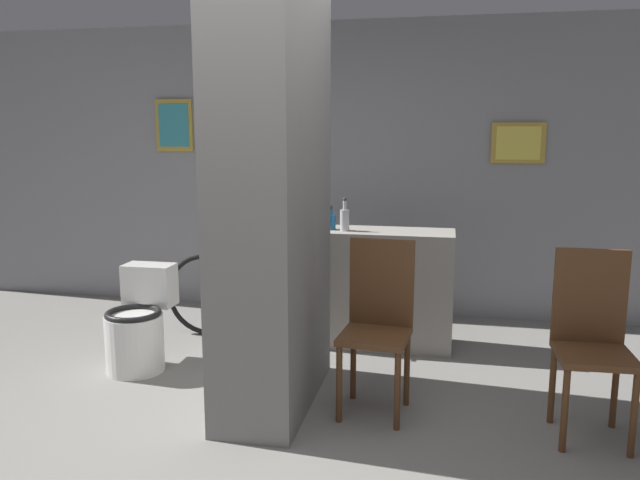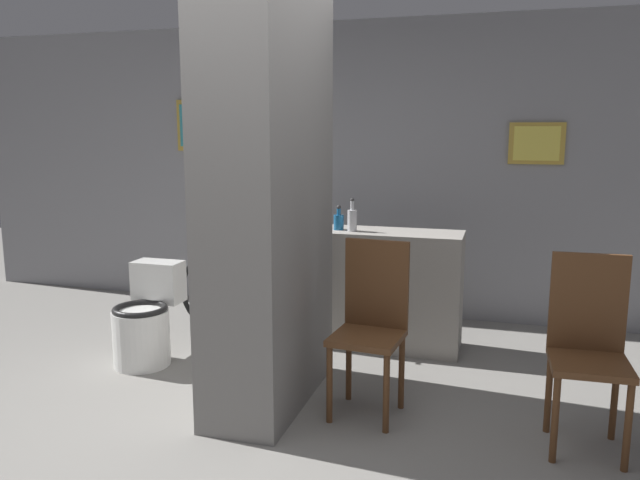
% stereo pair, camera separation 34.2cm
% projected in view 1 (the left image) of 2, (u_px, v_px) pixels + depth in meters
% --- Properties ---
extents(ground_plane, '(14.00, 14.00, 0.00)m').
position_uv_depth(ground_plane, '(260.00, 446.00, 3.32)').
color(ground_plane, gray).
extents(wall_back, '(8.00, 0.09, 2.60)m').
position_uv_depth(wall_back, '(343.00, 170.00, 5.63)').
color(wall_back, gray).
rests_on(wall_back, ground_plane).
extents(pillar_center, '(0.50, 1.16, 2.60)m').
position_uv_depth(pillar_center, '(273.00, 192.00, 3.67)').
color(pillar_center, gray).
rests_on(pillar_center, ground_plane).
extents(counter_shelf, '(1.32, 0.44, 0.90)m').
position_uv_depth(counter_shelf, '(367.00, 287.00, 4.85)').
color(counter_shelf, gray).
rests_on(counter_shelf, ground_plane).
extents(toilet, '(0.40, 0.56, 0.70)m').
position_uv_depth(toilet, '(138.00, 327.00, 4.37)').
color(toilet, silver).
rests_on(toilet, ground_plane).
extents(chair_near_pillar, '(0.42, 0.42, 1.02)m').
position_uv_depth(chair_near_pillar, '(378.00, 319.00, 3.69)').
color(chair_near_pillar, brown).
rests_on(chair_near_pillar, ground_plane).
extents(chair_by_doorway, '(0.40, 0.40, 1.02)m').
position_uv_depth(chair_by_doorway, '(592.00, 336.00, 3.38)').
color(chair_by_doorway, brown).
rests_on(chair_by_doorway, ground_plane).
extents(bicycle, '(1.72, 0.42, 0.73)m').
position_uv_depth(bicycle, '(268.00, 296.00, 4.95)').
color(bicycle, black).
rests_on(bicycle, ground_plane).
extents(bottle_tall, '(0.07, 0.07, 0.25)m').
position_uv_depth(bottle_tall, '(345.00, 219.00, 4.72)').
color(bottle_tall, silver).
rests_on(bottle_tall, counter_shelf).
extents(bottle_short, '(0.08, 0.08, 0.19)m').
position_uv_depth(bottle_short, '(331.00, 221.00, 4.78)').
color(bottle_short, '#19598C').
rests_on(bottle_short, counter_shelf).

